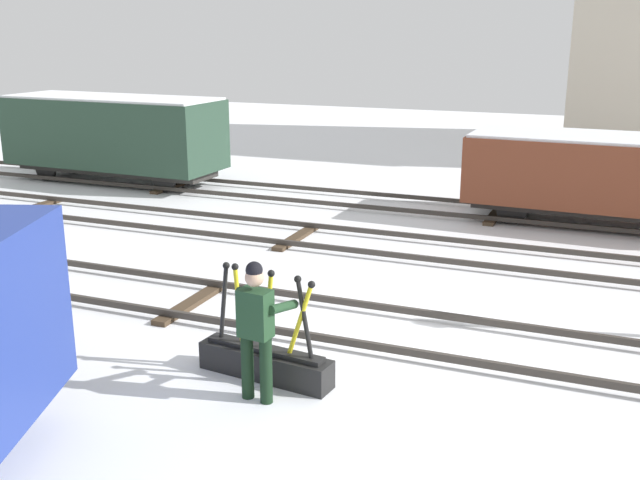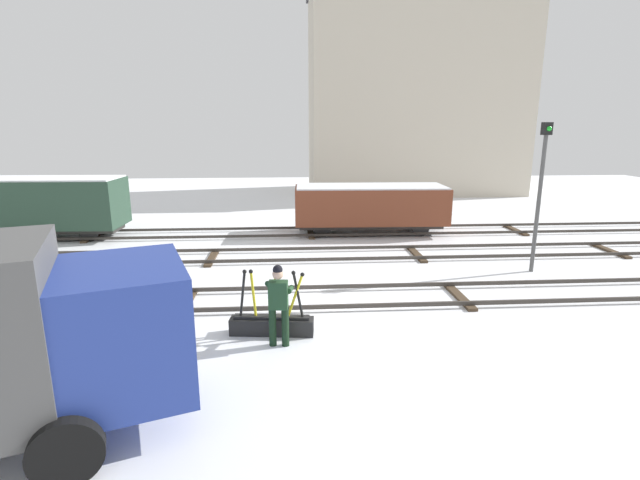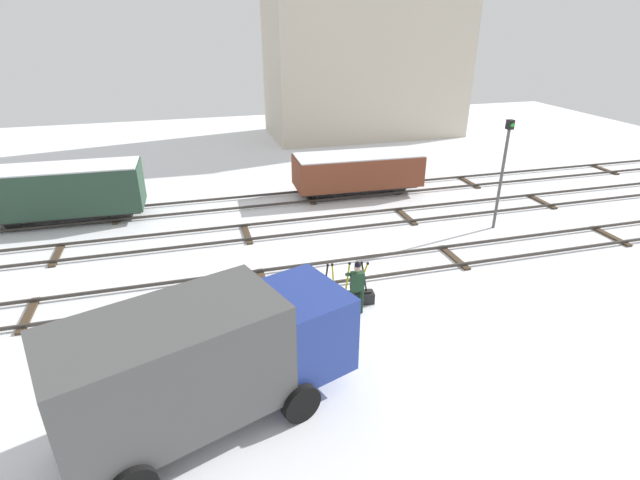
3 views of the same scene
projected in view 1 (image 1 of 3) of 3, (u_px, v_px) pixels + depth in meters
The scene contains 8 objects.
ground_plane at pixel (406, 338), 10.64m from camera, with size 60.00×60.00×0.00m, color white.
track_main_line at pixel (406, 331), 10.61m from camera, with size 44.00×1.94×0.18m.
track_siding_near at pixel (465, 253), 14.30m from camera, with size 44.00×1.94×0.18m.
track_siding_far at pixel (495, 212), 17.45m from camera, with size 44.00×1.94×0.18m.
switch_lever_frame at pixel (265, 359), 9.37m from camera, with size 1.83×0.56×1.45m.
rail_worker at pixel (257, 323), 8.63m from camera, with size 0.59×0.67×1.72m.
freight_car_far_end at pixel (613, 174), 16.26m from camera, with size 6.24×2.43×2.01m.
freight_car_near_switch at pixel (113, 134), 20.94m from camera, with size 6.34×2.31×2.42m.
Camera 1 is at (2.55, -9.59, 4.26)m, focal length 41.94 mm.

